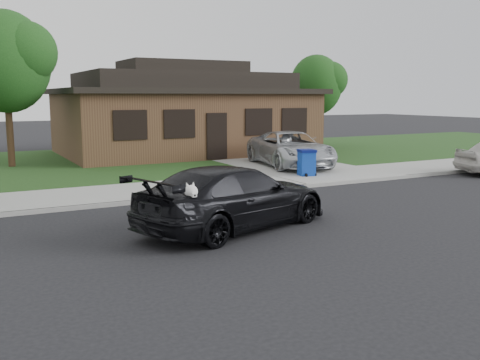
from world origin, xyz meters
TOP-DOWN VIEW (x-y plane):
  - ground at (0.00, 0.00)m, footprint 120.00×120.00m
  - sidewalk at (0.00, 5.00)m, footprint 60.00×3.00m
  - curb at (0.00, 3.50)m, footprint 60.00×0.12m
  - lawn at (0.00, 13.00)m, footprint 60.00×13.00m
  - driveway at (6.00, 10.00)m, footprint 4.50×13.00m
  - sedan at (-0.92, -0.28)m, footprint 5.42×3.52m
  - minivan at (5.80, 7.64)m, footprint 3.28×5.50m
  - recycling_bin at (4.84, 5.08)m, footprint 0.71×0.71m
  - house at (4.00, 15.00)m, footprint 12.60×8.60m
  - tree_0 at (-4.34, 12.88)m, footprint 3.78×3.60m
  - tree_1 at (12.14, 14.40)m, footprint 3.15×3.00m

SIDE VIEW (x-z plane):
  - ground at x=0.00m, z-range 0.00..0.00m
  - sidewalk at x=0.00m, z-range 0.00..0.12m
  - curb at x=0.00m, z-range 0.00..0.12m
  - lawn at x=0.00m, z-range 0.00..0.13m
  - driveway at x=6.00m, z-range 0.00..0.14m
  - recycling_bin at x=4.84m, z-range 0.13..1.10m
  - sedan at x=-0.92m, z-range 0.00..1.46m
  - minivan at x=5.80m, z-range 0.14..1.57m
  - house at x=4.00m, z-range -0.19..4.46m
  - tree_1 at x=12.14m, z-range 1.09..6.34m
  - tree_0 at x=-4.34m, z-range 1.31..7.65m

